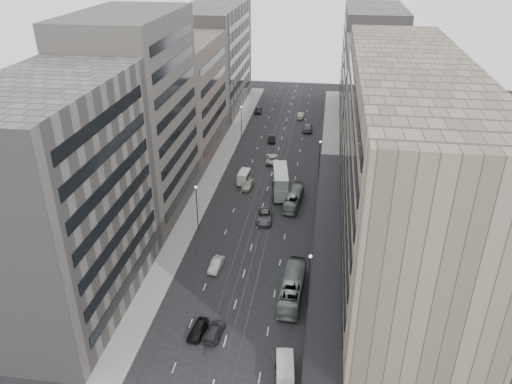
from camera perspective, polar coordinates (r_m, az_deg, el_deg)
The scene contains 30 objects.
ground at distance 73.83m, azimuth -1.52°, elevation -9.74°, with size 220.00×220.00×0.00m, color black.
sidewalk_right at distance 105.34m, azimuth 8.40°, elevation 2.05°, with size 4.00×125.00×0.15m, color gray.
sidewalk_left at distance 107.70m, azimuth -4.46°, elevation 2.86°, with size 4.00×125.00×0.15m, color gray.
department_store at distance 73.15m, azimuth 16.25°, elevation 2.35°, with size 19.20×60.00×30.00m.
building_right_mid at distance 115.25m, azimuth 13.71°, elevation 10.15°, with size 15.00×28.00×24.00m, color #4C4842.
building_right_far at distance 143.73m, azimuth 12.97°, elevation 14.38°, with size 15.00×32.00×28.00m, color slate.
building_left_a at distance 66.27m, azimuth -21.58°, elevation -1.17°, with size 15.00×28.00×30.00m, color slate.
building_left_b at distance 87.80m, azimuth -13.61°, elevation 8.29°, with size 15.00×26.00×34.00m, color #4C4842.
building_left_c at distance 113.43m, azimuth -8.53°, elevation 10.62°, with size 15.00×28.00×25.00m, color #675A50.
building_left_d at distance 143.97m, azimuth -4.84°, elevation 14.97°, with size 15.00×38.00×28.00m, color slate.
lamp_right_near at distance 65.97m, azimuth 6.12°, elevation -9.40°, with size 0.44×0.44×8.32m.
lamp_right_far at distance 100.97m, azimuth 7.27°, elevation 4.18°, with size 0.44×0.44×8.32m.
lamp_left_near at distance 82.77m, azimuth -6.79°, elevation -1.23°, with size 0.44×0.44×8.32m.
lamp_left_far at distance 121.34m, azimuth -1.69°, elevation 8.39°, with size 0.44×0.44×8.32m.
bus_near at distance 69.68m, azimuth 4.20°, elevation -10.75°, with size 2.67×11.43×3.18m, color gray.
bus_far at distance 92.04m, azimuth 4.37°, elevation -0.72°, with size 2.28×9.73×2.71m, color gray.
double_decker at distance 95.11m, azimuth 2.81°, elevation 1.23°, with size 3.90×9.54×5.07m.
vw_microbus at distance 58.99m, azimuth 3.32°, elevation -19.66°, with size 2.52×4.78×2.48m.
panel_van at distance 99.77m, azimuth -1.39°, elevation 1.74°, with size 2.33×4.31×2.63m.
sedan_0 at distance 64.86m, azimuth -6.66°, elevation -15.33°, with size 1.69×4.20×1.43m, color black.
sedan_1 at distance 75.42m, azimuth -4.56°, elevation -8.27°, with size 1.47×4.21×1.39m, color beige.
sedan_2 at distance 87.14m, azimuth 0.96°, elevation -2.78°, with size 2.64×5.73×1.59m, color #58585B.
sedan_3 at distance 64.52m, azimuth -4.77°, elevation -15.56°, with size 1.86×4.56×1.32m, color #28272A.
sedan_4 at distance 98.08m, azimuth -0.92°, elevation 0.83°, with size 1.83×4.55×1.55m, color #BCB79C.
sedan_5 at distance 121.21m, azimuth 1.80°, elevation 6.11°, with size 1.52×4.35×1.43m, color black.
sedan_6 at distance 109.90m, azimuth 1.83°, elevation 3.86°, with size 2.64×5.73×1.59m, color #B6B5B1.
sedan_7 at distance 128.93m, azimuth 5.90°, elevation 7.36°, with size 2.37×5.84×1.69m, color #5F5E61.
sedan_8 at distance 142.00m, azimuth 0.27°, elevation 9.37°, with size 1.91×4.75×1.62m, color #262629.
sedan_9 at distance 138.15m, azimuth 5.12°, elevation 8.72°, with size 1.59×4.56×1.50m, color #B1A492.
pedestrian at distance 64.21m, azimuth 9.14°, elevation -15.65°, with size 0.67×0.44×1.83m, color black.
Camera 1 is at (10.47, -58.04, 44.42)m, focal length 35.00 mm.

